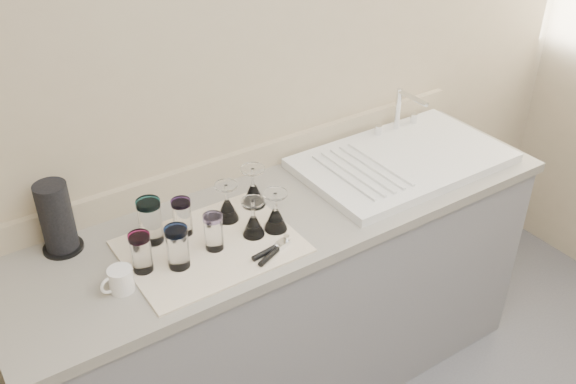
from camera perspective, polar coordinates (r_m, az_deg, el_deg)
counter_unit at (r=2.56m, az=-0.10°, el=-9.68°), size 2.06×0.62×0.90m
sink_unit at (r=2.58m, az=10.16°, el=2.88°), size 0.82×0.50×0.22m
dish_towel at (r=2.11m, az=-6.88°, el=-4.82°), size 0.55×0.42×0.01m
tumbler_cyan at (r=2.11m, az=-12.14°, el=-2.53°), size 0.08×0.08×0.16m
tumbler_purple at (r=2.14m, az=-9.39°, el=-2.18°), size 0.06×0.06×0.13m
tumbler_magenta at (r=2.00m, az=-12.92°, el=-5.23°), size 0.07×0.07×0.13m
tumbler_blue at (r=1.99m, az=-9.79°, el=-4.84°), size 0.07×0.07×0.14m
tumbler_lavender at (r=2.06m, az=-6.62°, el=-3.52°), size 0.06×0.06×0.13m
goblet_back_left at (r=2.19m, az=-5.42°, el=-1.37°), size 0.08×0.08×0.14m
goblet_back_right at (r=2.26m, az=-3.09°, el=-0.04°), size 0.08×0.08×0.15m
goblet_front_left at (r=2.11m, az=-3.09°, el=-2.77°), size 0.08×0.08×0.13m
goblet_front_right at (r=2.14m, az=-1.12°, el=-2.20°), size 0.08×0.08×0.14m
can_opener at (r=2.05m, az=-1.37°, el=-5.23°), size 0.15×0.08×0.02m
white_mug at (r=1.97m, az=-14.68°, el=-7.58°), size 0.11×0.08×0.08m
paper_towel_roll at (r=2.15m, az=-19.87°, el=-2.23°), size 0.13×0.13×0.24m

